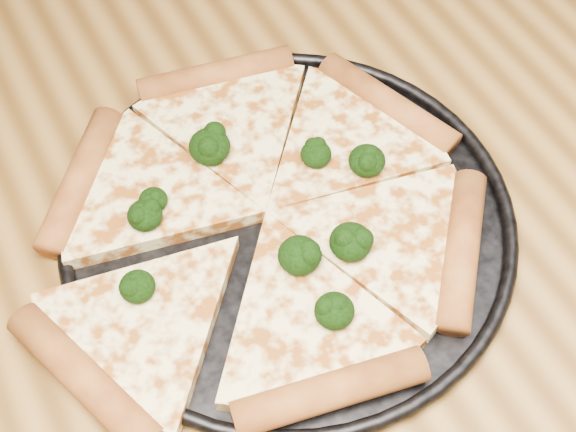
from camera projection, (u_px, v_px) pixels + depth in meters
name	position (u px, v px, depth m)	size (l,w,h in m)	color
dining_table	(225.00, 345.00, 0.69)	(1.20, 0.90, 0.75)	olive
pizza_pan	(288.00, 222.00, 0.64)	(0.36, 0.36, 0.02)	black
pizza	(261.00, 217.00, 0.63)	(0.39, 0.35, 0.03)	#FFE99C
broccoli_florets	(266.00, 212.00, 0.62)	(0.23, 0.21, 0.03)	black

